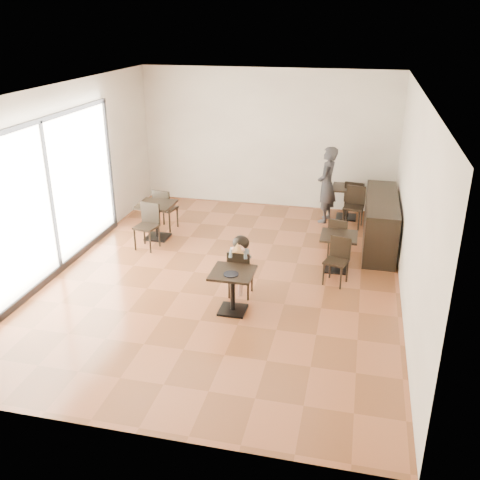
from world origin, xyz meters
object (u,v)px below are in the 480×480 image
(child_table, at_px, (233,292))
(cafe_table_back, at_px, (347,203))
(chair_left_a, at_px, (166,209))
(chair_back_a, at_px, (354,199))
(chair_left_b, at_px, (146,227))
(cafe_table_left, at_px, (157,221))
(child_chair, at_px, (241,272))
(cafe_table_mid, at_px, (338,253))
(chair_back_b, at_px, (353,208))
(chair_mid_b, at_px, (336,262))
(chair_mid_a, at_px, (340,238))
(adult_patron, at_px, (327,185))
(child, at_px, (241,266))

(child_table, bearing_deg, cafe_table_back, 71.66)
(chair_left_a, bearing_deg, chair_back_a, -148.53)
(chair_left_b, bearing_deg, cafe_table_left, 99.40)
(child_chair, bearing_deg, chair_left_a, -48.83)
(cafe_table_mid, height_order, chair_back_b, chair_back_b)
(cafe_table_left, height_order, chair_left_a, chair_left_a)
(cafe_table_mid, xyz_separation_m, chair_mid_b, (0.00, -0.55, 0.07))
(child_table, bearing_deg, chair_mid_a, 58.20)
(child_chair, distance_m, cafe_table_back, 4.35)
(chair_back_a, distance_m, chair_back_b, 0.60)
(child_chair, relative_size, chair_left_a, 0.91)
(cafe_table_mid, height_order, cafe_table_back, cafe_table_back)
(chair_back_b, bearing_deg, child_table, -102.59)
(child_table, distance_m, chair_back_b, 4.41)
(cafe_table_left, bearing_deg, cafe_table_mid, -10.50)
(child_table, relative_size, child_chair, 0.83)
(chair_left_a, distance_m, chair_back_a, 4.21)
(cafe_table_left, distance_m, chair_back_a, 4.45)
(chair_back_b, bearing_deg, cafe_table_back, 114.99)
(child_table, relative_size, cafe_table_mid, 1.01)
(cafe_table_mid, bearing_deg, chair_back_b, 85.06)
(cafe_table_left, xyz_separation_m, chair_back_a, (3.91, 2.13, 0.07))
(child_table, relative_size, adult_patron, 0.41)
(child_chair, xyz_separation_m, chair_back_b, (1.68, 3.53, 0.03))
(child_chair, xyz_separation_m, chair_back_a, (1.68, 4.12, 0.03))
(cafe_table_mid, xyz_separation_m, chair_mid_a, (0.00, 0.55, 0.07))
(child_table, distance_m, child, 0.58)
(child_chair, bearing_deg, chair_mid_b, -153.17)
(cafe_table_mid, bearing_deg, chair_mid_a, 90.00)
(chair_mid_b, distance_m, chair_left_b, 3.78)
(cafe_table_mid, height_order, chair_mid_b, chair_mid_b)
(child_table, height_order, cafe_table_back, cafe_table_back)
(child_chair, height_order, chair_back_b, chair_back_b)
(cafe_table_left, distance_m, chair_left_b, 0.56)
(chair_mid_b, bearing_deg, chair_left_b, -173.43)
(child_table, relative_size, chair_mid_a, 0.84)
(chair_left_b, bearing_deg, cafe_table_back, 44.44)
(chair_back_a, bearing_deg, cafe_table_back, 28.21)
(cafe_table_back, xyz_separation_m, chair_mid_a, (-0.04, -2.22, 0.04))
(cafe_table_mid, xyz_separation_m, chair_left_b, (-3.71, 0.14, 0.11))
(chair_mid_a, xyz_separation_m, chair_left_b, (-3.71, -0.41, 0.04))
(chair_mid_a, xyz_separation_m, chair_back_a, (0.19, 2.27, 0.03))
(child_table, relative_size, chair_back_b, 0.77)
(chair_left_a, distance_m, chair_back_b, 4.03)
(adult_patron, distance_m, chair_left_b, 4.05)
(cafe_table_left, distance_m, chair_mid_a, 3.72)
(chair_mid_a, bearing_deg, chair_back_b, -79.49)
(chair_mid_b, bearing_deg, chair_back_b, 103.10)
(cafe_table_left, bearing_deg, chair_left_a, 90.00)
(chair_left_a, bearing_deg, adult_patron, -150.06)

